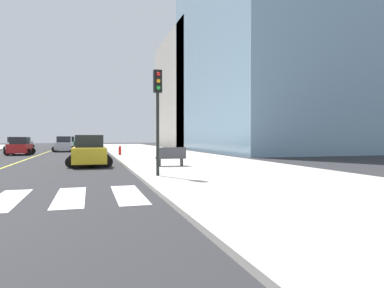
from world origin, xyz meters
name	(u,v)px	position (x,y,z in m)	size (l,w,h in m)	color
sidewalk_kerb_east	(180,159)	(12.20, 20.00, 0.07)	(10.00, 120.00, 0.15)	#B2ADA3
lane_divider_paint	(48,152)	(0.00, 40.00, 0.01)	(0.16, 80.00, 0.01)	yellow
office_tower_glass	(272,17)	(29.04, 35.05, 18.22)	(20.00, 28.00, 36.45)	#7A9EB7
parking_garage_concrete	(213,93)	(28.04, 56.13, 10.40)	(18.00, 24.00, 20.80)	#B2ADA3
car_white_nearest	(15,144)	(-4.96, 46.50, 0.89)	(2.75, 4.32, 1.90)	silver
car_green_second	(69,142)	(1.64, 57.31, 0.92)	(2.90, 4.51, 1.98)	#236B42
car_yellow_third	(89,151)	(5.08, 16.06, 0.94)	(2.81, 4.50, 2.01)	gold
car_red_fourth	(20,146)	(-1.97, 32.84, 0.88)	(2.64, 4.23, 1.89)	red
car_gray_fifth	(25,143)	(-5.18, 55.03, 0.88)	(2.63, 4.21, 1.88)	slate
car_black_sixth	(66,144)	(1.79, 46.99, 0.79)	(2.46, 3.86, 1.70)	black
car_silver_seventh	(64,144)	(1.93, 40.30, 0.92)	(2.81, 4.46, 1.98)	#B7B7BC
traffic_light_near_corner	(158,102)	(8.02, 7.83, 3.47)	(0.36, 0.41, 4.71)	black
park_bench	(171,157)	(9.74, 12.74, 0.69)	(1.82, 0.63, 1.12)	#47474C
fire_hydrant	(120,151)	(7.89, 26.56, 0.58)	(0.26, 0.26, 0.89)	red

